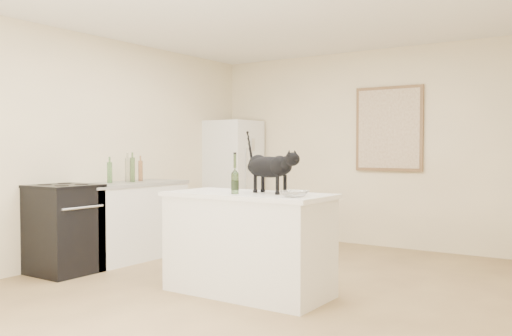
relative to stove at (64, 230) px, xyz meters
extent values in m
plane|color=tan|center=(1.95, 0.60, -0.45)|extent=(5.50, 5.50, 0.00)
plane|color=white|center=(1.95, 0.60, 2.15)|extent=(5.50, 5.50, 0.00)
plane|color=beige|center=(1.95, 3.35, 0.85)|extent=(4.50, 0.00, 4.50)
plane|color=beige|center=(-0.30, 0.60, 0.85)|extent=(0.00, 5.50, 5.50)
cube|color=white|center=(2.05, 0.40, -0.02)|extent=(1.44, 0.67, 0.86)
cube|color=white|center=(2.05, 0.40, 0.43)|extent=(1.50, 0.70, 0.04)
cube|color=white|center=(0.00, 0.90, -0.02)|extent=(0.60, 1.40, 0.86)
cube|color=gray|center=(0.00, 0.90, 0.43)|extent=(0.62, 1.44, 0.04)
cube|color=black|center=(0.00, 0.00, 0.00)|extent=(0.60, 0.60, 0.90)
cube|color=white|center=(0.00, 2.95, 0.40)|extent=(0.68, 0.68, 1.70)
cube|color=brown|center=(2.25, 3.32, 1.10)|extent=(0.90, 0.03, 1.10)
cube|color=beige|center=(2.25, 3.30, 1.10)|extent=(0.82, 0.00, 1.02)
cylinder|color=#294F1F|center=(2.02, 0.25, 0.61)|extent=(0.09, 0.09, 0.31)
imported|color=white|center=(2.61, 0.25, 0.48)|extent=(0.22, 0.22, 0.05)
cube|color=beige|center=(0.34, 3.00, 0.90)|extent=(0.03, 0.14, 0.18)
cylinder|color=#949F92|center=(-0.02, 0.90, 0.59)|extent=(0.06, 0.06, 0.28)
cylinder|color=#1E4C19|center=(0.01, 0.95, 0.59)|extent=(0.06, 0.06, 0.29)
cylinder|color=brown|center=(-0.03, 1.12, 0.57)|extent=(0.06, 0.06, 0.25)
cylinder|color=#226326|center=(-0.05, 0.66, 0.57)|extent=(0.06, 0.06, 0.24)
camera|label=1|loc=(4.83, -3.60, 0.84)|focal=38.73mm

